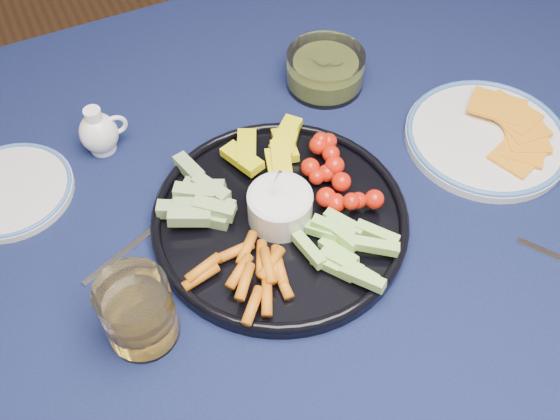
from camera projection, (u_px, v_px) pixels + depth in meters
name	position (u px, v px, depth m)	size (l,w,h in m)	color
dining_table	(218.00, 260.00, 0.94)	(1.67, 1.07, 0.75)	#50301A
crudite_platter	(278.00, 215.00, 0.86)	(0.36, 0.36, 0.11)	black
creamer_pitcher	(99.00, 132.00, 0.94)	(0.07, 0.06, 0.08)	white
pickle_bowl	(325.00, 71.00, 1.03)	(0.13, 0.13, 0.06)	white
cheese_plate	(487.00, 135.00, 0.96)	(0.25, 0.25, 0.03)	silver
juice_tumbler	(139.00, 314.00, 0.74)	(0.09, 0.09, 0.10)	white
fork_left	(137.00, 242.00, 0.86)	(0.15, 0.07, 0.00)	silver
side_plate_extra	(10.00, 190.00, 0.90)	(0.18, 0.18, 0.01)	silver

